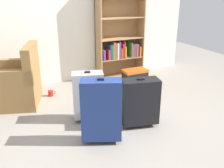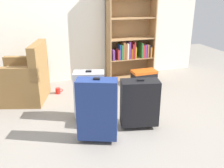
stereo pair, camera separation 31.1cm
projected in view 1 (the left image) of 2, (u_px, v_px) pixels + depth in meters
ground_plane at (120, 135)px, 3.05m from camera, size 8.35×8.35×0.00m
back_wall at (67, 9)px, 4.43m from camera, size 4.77×0.10×2.60m
bookshelf at (120, 34)px, 4.79m from camera, size 0.90×0.31×1.88m
armchair at (16, 84)px, 3.77m from camera, size 0.87×0.87×0.90m
mug at (51, 93)px, 4.13m from camera, size 0.12×0.08×0.10m
storage_box at (135, 76)px, 4.70m from camera, size 0.45×0.25×0.25m
suitcase_black at (140, 101)px, 3.15m from camera, size 0.50×0.31×0.64m
suitcase_navy_blue at (101, 110)px, 2.79m from camera, size 0.48×0.34×0.77m
suitcase_silver at (88, 95)px, 3.28m from camera, size 0.43×0.31×0.68m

